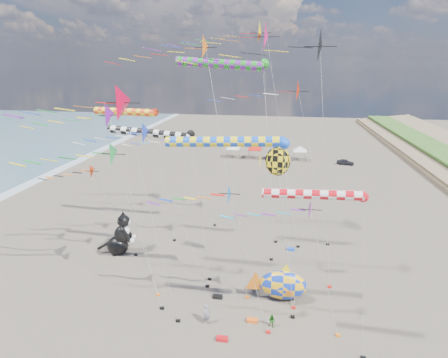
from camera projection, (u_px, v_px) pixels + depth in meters
name	position (u px, v px, depth m)	size (l,w,h in m)	color
delta_kite_0	(293.00, 216.00, 25.28)	(9.44, 1.80, 11.48)	#8F1E96
delta_kite_1	(81.00, 172.00, 37.40)	(10.37, 1.72, 10.86)	#FF3D12
delta_kite_2	(306.00, 49.00, 27.69)	(13.70, 2.76, 23.40)	black
delta_kite_3	(266.00, 37.00, 34.80)	(16.53, 3.14, 25.01)	#CB1662
delta_kite_4	(250.00, 34.00, 35.69)	(12.51, 2.58, 25.15)	yellow
delta_kite_5	(297.00, 94.00, 37.07)	(13.59, 2.63, 19.26)	red
delta_kite_6	(189.00, 51.00, 26.37)	(11.53, 1.96, 22.94)	#D86011
delta_kite_7	(146.00, 134.00, 30.12)	(10.82, 1.96, 16.23)	blue
delta_kite_8	(100.00, 156.00, 27.23)	(11.47, 2.11, 15.25)	green
delta_kite_9	(115.00, 105.00, 24.37)	(12.37, 2.77, 19.57)	red
delta_kite_10	(178.00, 140.00, 44.02)	(11.19, 1.96, 12.95)	#14A5DF
delta_kite_11	(215.00, 196.00, 25.19)	(9.09, 1.65, 12.86)	#085EB6
delta_kite_12	(103.00, 120.00, 28.20)	(10.61, 2.19, 17.75)	#7E139C
windsock_0	(153.00, 134.00, 31.27)	(9.41, 0.76, 15.17)	black
windsock_1	(317.00, 196.00, 22.40)	(8.03, 0.67, 13.02)	red
windsock_2	(230.00, 142.00, 25.96)	(10.55, 0.82, 15.57)	blue
windsock_3	(128.00, 112.00, 38.72)	(8.78, 0.86, 16.06)	#FF3F15
windsock_4	(224.00, 64.00, 33.00)	(10.16, 0.93, 21.15)	#198D20
angelfish_kite	(275.00, 162.00, 30.64)	(3.74, 3.02, 13.86)	yellow
cat_inflatable	(119.00, 233.00, 39.37)	(3.71, 1.85, 5.01)	black
fish_inflatable	(282.00, 285.00, 31.58)	(5.76, 2.14, 3.87)	#1336BA
person_adult	(207.00, 314.00, 28.93)	(0.67, 0.44, 1.83)	gray
child_green	(272.00, 321.00, 28.60)	(0.60, 0.47, 1.23)	#226F1C
child_blue	(254.00, 287.00, 33.25)	(0.56, 0.23, 0.95)	#274D91
kite_bag_0	(252.00, 320.00, 29.35)	(0.90, 0.44, 0.30)	#F55D14
kite_bag_1	(218.00, 297.00, 32.34)	(0.90, 0.44, 0.30)	black
kite_bag_2	(222.00, 339.00, 27.39)	(0.90, 0.44, 0.30)	red
kite_bag_3	(291.00, 249.00, 40.68)	(0.90, 0.44, 0.30)	blue
tent_row	(266.00, 146.00, 78.80)	(19.20, 4.20, 3.80)	silver
parked_car	(345.00, 162.00, 75.15)	(1.44, 3.58, 1.22)	#26262D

